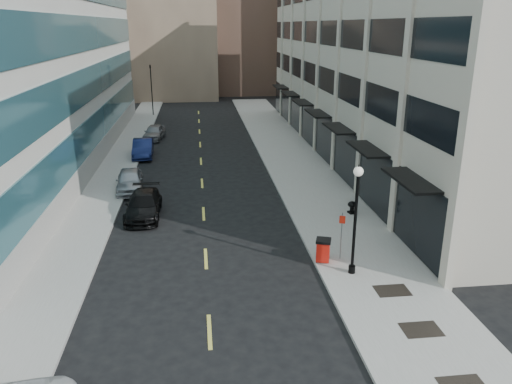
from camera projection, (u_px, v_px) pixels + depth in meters
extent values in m
plane|color=black|center=(211.00, 367.00, 16.25)|extent=(160.00, 160.00, 0.00)
cube|color=gray|center=(307.00, 179.00, 35.89)|extent=(5.00, 80.00, 0.15)
cube|color=gray|center=(107.00, 186.00, 34.34)|extent=(3.00, 80.00, 0.15)
cube|color=#B9B19C|center=(406.00, 45.00, 40.69)|extent=(14.00, 46.00, 18.00)
cube|color=black|center=(319.00, 132.00, 42.14)|extent=(0.18, 46.00, 3.60)
cube|color=black|center=(321.00, 77.00, 40.71)|extent=(0.12, 46.00, 1.80)
cube|color=black|center=(323.00, 33.00, 39.60)|extent=(0.12, 46.00, 1.80)
cube|color=#B9B19C|center=(474.00, 71.00, 18.26)|extent=(0.35, 0.60, 18.00)
cube|color=#B9B19C|center=(408.00, 60.00, 23.91)|extent=(0.35, 0.60, 18.00)
cube|color=#B9B19C|center=(367.00, 53.00, 29.56)|extent=(0.35, 0.60, 18.00)
cube|color=#B9B19C|center=(339.00, 48.00, 35.20)|extent=(0.35, 0.60, 18.00)
cube|color=#B9B19C|center=(319.00, 45.00, 40.85)|extent=(0.35, 0.60, 18.00)
cube|color=#B9B19C|center=(304.00, 43.00, 46.50)|extent=(0.35, 0.60, 18.00)
cube|color=#B9B19C|center=(292.00, 41.00, 52.15)|extent=(0.35, 0.60, 18.00)
cube|color=#B9B19C|center=(283.00, 39.00, 57.80)|extent=(0.35, 0.60, 18.00)
cube|color=black|center=(410.00, 180.00, 22.64)|extent=(1.30, 4.00, 0.12)
cube|color=black|center=(367.00, 149.00, 28.28)|extent=(1.30, 4.00, 0.12)
cube|color=black|center=(338.00, 128.00, 33.93)|extent=(1.30, 4.00, 0.12)
cube|color=black|center=(318.00, 113.00, 39.58)|extent=(1.30, 4.00, 0.12)
cube|color=black|center=(302.00, 102.00, 45.23)|extent=(1.30, 4.00, 0.12)
cube|color=black|center=(290.00, 94.00, 50.88)|extent=(1.30, 4.00, 0.12)
cube|color=black|center=(281.00, 87.00, 56.53)|extent=(1.30, 4.00, 0.12)
cube|color=gray|center=(102.00, 150.00, 40.50)|extent=(0.20, 46.00, 1.80)
cube|color=#306671|center=(99.00, 125.00, 39.83)|extent=(0.14, 45.60, 2.40)
cube|color=#306671|center=(95.00, 80.00, 38.71)|extent=(0.14, 45.60, 2.40)
cube|color=#306671|center=(90.00, 33.00, 37.60)|extent=(0.14, 45.60, 2.40)
cube|color=#997E64|center=(168.00, 1.00, 75.36)|extent=(14.00, 18.00, 28.00)
cube|color=#997E64|center=(112.00, 22.00, 84.62)|extent=(12.00, 14.00, 22.00)
cube|color=#B9B19C|center=(312.00, 29.00, 77.19)|extent=(10.00, 14.00, 20.00)
cube|color=black|center=(421.00, 329.00, 17.99)|extent=(1.40, 1.00, 0.01)
cube|color=black|center=(392.00, 291.00, 20.62)|extent=(1.40, 1.00, 0.01)
cube|color=#D8CC4C|center=(209.00, 331.00, 18.13)|extent=(0.15, 2.20, 0.01)
cube|color=#D8CC4C|center=(206.00, 258.00, 23.78)|extent=(0.15, 2.20, 0.01)
cube|color=#D8CC4C|center=(204.00, 214.00, 29.43)|extent=(0.15, 2.20, 0.01)
cube|color=#D8CC4C|center=(202.00, 183.00, 35.08)|extent=(0.15, 2.20, 0.01)
cube|color=#D8CC4C|center=(201.00, 161.00, 40.73)|extent=(0.15, 2.20, 0.01)
cube|color=#D8CC4C|center=(200.00, 145.00, 46.37)|extent=(0.15, 2.20, 0.01)
cube|color=#D8CC4C|center=(199.00, 132.00, 52.02)|extent=(0.15, 2.20, 0.01)
cube|color=#D8CC4C|center=(199.00, 121.00, 57.67)|extent=(0.15, 2.20, 0.01)
cube|color=#D8CC4C|center=(199.00, 112.00, 63.32)|extent=(0.15, 2.20, 0.01)
cylinder|color=black|center=(152.00, 91.00, 59.87)|extent=(0.12, 0.12, 6.00)
imported|color=black|center=(150.00, 66.00, 58.92)|extent=(0.66, 0.66, 1.98)
imported|color=black|center=(143.00, 205.00, 28.83)|extent=(1.94, 4.76, 1.38)
imported|color=#A0A3A9|center=(130.00, 180.00, 33.25)|extent=(2.07, 4.42, 1.46)
imported|color=#151E4F|center=(143.00, 148.00, 41.84)|extent=(1.76, 4.58, 1.49)
imported|color=gray|center=(154.00, 132.00, 48.24)|extent=(2.21, 4.35, 1.42)
cube|color=red|center=(323.00, 251.00, 23.04)|extent=(0.75, 0.75, 0.96)
cube|color=black|center=(324.00, 241.00, 22.88)|extent=(0.85, 0.85, 0.12)
cylinder|color=black|center=(317.00, 256.00, 23.45)|extent=(0.06, 0.21, 0.21)
cylinder|color=black|center=(325.00, 256.00, 23.50)|extent=(0.06, 0.21, 0.21)
cylinder|color=black|center=(352.00, 269.00, 22.07)|extent=(0.30, 0.30, 0.34)
cylinder|color=black|center=(355.00, 223.00, 21.37)|extent=(0.13, 0.13, 4.35)
sphere|color=silver|center=(358.00, 171.00, 20.63)|extent=(0.42, 0.42, 0.42)
cone|color=black|center=(359.00, 166.00, 20.56)|extent=(0.11, 0.11, 0.17)
cylinder|color=slate|center=(341.00, 236.00, 23.09)|extent=(0.04, 0.04, 2.31)
cube|color=red|center=(342.00, 220.00, 22.81)|extent=(0.26, 0.14, 0.37)
cube|color=black|center=(352.00, 212.00, 29.09)|extent=(0.48, 0.48, 0.11)
cylinder|color=black|center=(352.00, 209.00, 29.02)|extent=(0.24, 0.24, 0.37)
ellipsoid|color=black|center=(352.00, 204.00, 28.93)|extent=(0.52, 0.52, 0.36)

